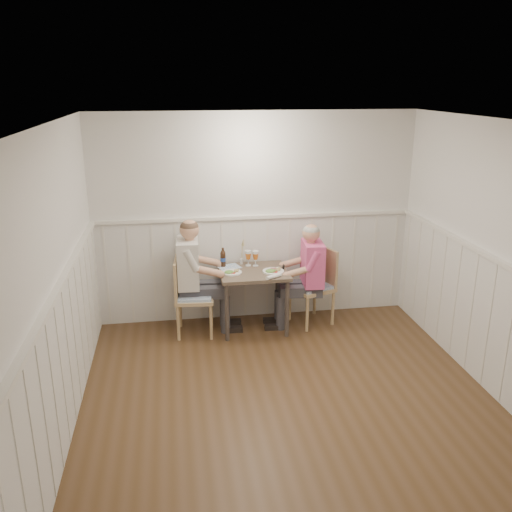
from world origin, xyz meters
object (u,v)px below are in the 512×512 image
Objects in this scene: chair_right at (316,283)px; diner_cream at (193,285)px; beer_bottle at (223,258)px; man_in_pink at (309,283)px; grass_vase at (241,253)px; dining_table at (253,279)px; chair_left at (189,294)px.

chair_right is 1.53m from diner_cream.
beer_bottle is at bearing 172.66° from chair_right.
man_in_pink is 0.93× the size of diner_cream.
grass_vase reaches higher than beer_bottle.
dining_table is 0.39m from grass_vase.
dining_table is 0.46m from beer_bottle.
diner_cream is 0.73m from grass_vase.
man_in_pink is at bearing 0.15° from chair_left.
diner_cream is 4.28× the size of grass_vase.
dining_table is 0.74m from diner_cream.
man_in_pink reaches higher than chair_left.
dining_table is at bearing -68.08° from grass_vase.
grass_vase is (-0.11, 0.27, 0.26)m from dining_table.
chair_right is at bearing 0.79° from diner_cream.
chair_right is 0.15m from man_in_pink.
chair_right is at bearing 3.38° from chair_left.
man_in_pink reaches higher than chair_right.
chair_right is 4.02× the size of beer_bottle.
grass_vase is (-0.91, 0.21, 0.38)m from chair_right.
man_in_pink is (-0.12, -0.09, 0.03)m from chair_right.
dining_table is 0.61× the size of man_in_pink.
beer_bottle is at bearing -165.25° from grass_vase.
dining_table is at bearing -31.43° from beer_bottle.
chair_right is 1.01× the size of chair_left.
man_in_pink is (0.68, -0.03, -0.08)m from dining_table.
grass_vase is at bearing 20.27° from diner_cream.
beer_bottle is (-1.03, 0.24, 0.30)m from man_in_pink.
beer_bottle is (0.43, 0.24, 0.34)m from chair_left.
grass_vase reaches higher than chair_left.
beer_bottle is (0.39, 0.17, 0.26)m from diner_cream.
grass_vase is (0.62, 0.23, 0.30)m from diner_cream.
chair_left is 0.83m from grass_vase.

